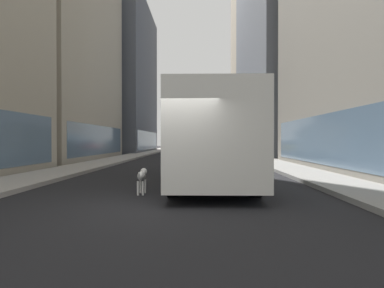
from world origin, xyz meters
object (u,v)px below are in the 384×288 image
Objects in this scene: car_red_coupe at (202,145)px; dalmatian_dog at (142,176)px; transit_bus at (210,135)px; car_yellow_taxi at (203,147)px; car_silver_sedan at (181,147)px; car_white_van at (176,146)px; box_truck at (204,139)px.

dalmatian_dog is (-2.06, -42.17, -0.31)m from car_red_coupe.
transit_bus is at bearing 60.42° from dalmatian_dog.
dalmatian_dog is at bearing -119.58° from transit_bus.
car_yellow_taxi is 4.45× the size of dalmatian_dog.
transit_bus is 2.69× the size of car_yellow_taxi.
car_yellow_taxi is (0.00, 27.82, -0.96)m from transit_bus.
transit_bus is 2.65× the size of car_silver_sedan.
box_truck is at bearing -77.88° from car_white_van.
box_truck is (2.40, -4.05, 0.84)m from car_silver_sedan.
box_truck is (0.00, -8.66, 0.84)m from car_yellow_taxi.
car_red_coupe is at bearing 87.20° from dalmatian_dog.
car_yellow_taxi is (4.00, -9.96, -0.00)m from car_white_van.
box_truck is at bearing 90.00° from transit_bus.
car_red_coupe is at bearing 81.10° from car_silver_sedan.
car_red_coupe is 0.96× the size of car_yellow_taxi.
car_yellow_taxi is 31.53m from dalmatian_dog.
transit_bus is 27.84m from car_yellow_taxi.
car_white_van is at bearing 111.88° from car_yellow_taxi.
car_yellow_taxi is at bearing 90.00° from box_truck.
car_white_van is at bearing 96.04° from transit_bus.
car_silver_sedan is 14.66m from car_white_van.
car_silver_sedan is 0.58× the size of box_truck.
transit_bus is at bearing -90.00° from car_red_coupe.
car_white_van is 4.50× the size of dalmatian_dog.
box_truck reaches higher than car_silver_sedan.
car_silver_sedan is at bearing 120.68° from box_truck.
transit_bus is at bearing -90.00° from car_yellow_taxi.
box_truck is (4.00, -18.62, 0.84)m from car_white_van.
car_red_coupe is at bearing 90.00° from transit_bus.
car_white_van is (-4.00, -0.75, 0.00)m from car_red_coupe.
box_truck is at bearing 84.83° from dalmatian_dog.
car_silver_sedan is 4.53× the size of dalmatian_dog.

